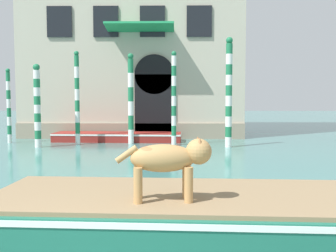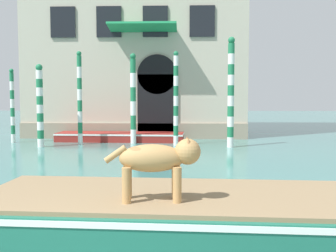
{
  "view_description": "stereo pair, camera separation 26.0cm",
  "coord_description": "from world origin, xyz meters",
  "px_view_note": "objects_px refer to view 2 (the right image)",
  "views": [
    {
      "loc": [
        1.15,
        -2.27,
        2.15
      ],
      "look_at": [
        0.92,
        10.7,
        1.2
      ],
      "focal_mm": 42.0,
      "sensor_mm": 36.0,
      "label": 1
    },
    {
      "loc": [
        1.4,
        -2.26,
        2.15
      ],
      "look_at": [
        0.92,
        10.7,
        1.2
      ],
      "focal_mm": 42.0,
      "sensor_mm": 36.0,
      "label": 2
    }
  ],
  "objects_px": {
    "boat_foreground": "(245,218)",
    "mooring_pole_4": "(80,98)",
    "boat_moored_near_palazzo": "(120,137)",
    "dog_on_deck": "(159,159)",
    "mooring_pole_1": "(12,106)",
    "mooring_pole_2": "(40,105)",
    "mooring_pole_0": "(231,92)",
    "mooring_pole_3": "(133,98)",
    "mooring_pole_5": "(176,98)"
  },
  "relations": [
    {
      "from": "mooring_pole_3",
      "to": "mooring_pole_5",
      "type": "xyz_separation_m",
      "value": [
        2.0,
        -0.69,
        0.0
      ]
    },
    {
      "from": "boat_moored_near_palazzo",
      "to": "mooring_pole_5",
      "type": "relative_size",
      "value": 1.5
    },
    {
      "from": "boat_foreground",
      "to": "boat_moored_near_palazzo",
      "type": "xyz_separation_m",
      "value": [
        -3.96,
        13.37,
        -0.16
      ]
    },
    {
      "from": "dog_on_deck",
      "to": "mooring_pole_0",
      "type": "xyz_separation_m",
      "value": [
        2.38,
        11.55,
        1.07
      ]
    },
    {
      "from": "mooring_pole_1",
      "to": "mooring_pole_5",
      "type": "relative_size",
      "value": 0.83
    },
    {
      "from": "mooring_pole_2",
      "to": "mooring_pole_3",
      "type": "distance_m",
      "value": 4.13
    },
    {
      "from": "boat_foreground",
      "to": "mooring_pole_4",
      "type": "xyz_separation_m",
      "value": [
        -5.59,
        12.0,
        1.74
      ]
    },
    {
      "from": "mooring_pole_4",
      "to": "dog_on_deck",
      "type": "bearing_deg",
      "value": -70.63
    },
    {
      "from": "mooring_pole_0",
      "to": "mooring_pole_5",
      "type": "relative_size",
      "value": 1.12
    },
    {
      "from": "boat_moored_near_palazzo",
      "to": "mooring_pole_2",
      "type": "bearing_deg",
      "value": -139.96
    },
    {
      "from": "boat_moored_near_palazzo",
      "to": "mooring_pole_0",
      "type": "xyz_separation_m",
      "value": [
        5.1,
        -2.18,
        2.15
      ]
    },
    {
      "from": "mooring_pole_4",
      "to": "mooring_pole_5",
      "type": "height_order",
      "value": "mooring_pole_4"
    },
    {
      "from": "boat_foreground",
      "to": "dog_on_deck",
      "type": "xyz_separation_m",
      "value": [
        -1.24,
        -0.36,
        0.92
      ]
    },
    {
      "from": "boat_foreground",
      "to": "mooring_pole_5",
      "type": "distance_m",
      "value": 11.97
    },
    {
      "from": "mooring_pole_0",
      "to": "mooring_pole_1",
      "type": "bearing_deg",
      "value": 172.44
    },
    {
      "from": "dog_on_deck",
      "to": "mooring_pole_3",
      "type": "height_order",
      "value": "mooring_pole_3"
    },
    {
      "from": "dog_on_deck",
      "to": "mooring_pole_4",
      "type": "relative_size",
      "value": 0.31
    },
    {
      "from": "mooring_pole_2",
      "to": "mooring_pole_3",
      "type": "relative_size",
      "value": 0.86
    },
    {
      "from": "dog_on_deck",
      "to": "mooring_pole_5",
      "type": "xyz_separation_m",
      "value": [
        0.03,
        12.15,
        0.8
      ]
    },
    {
      "from": "mooring_pole_2",
      "to": "mooring_pole_4",
      "type": "xyz_separation_m",
      "value": [
        1.46,
        1.02,
        0.33
      ]
    },
    {
      "from": "mooring_pole_2",
      "to": "mooring_pole_3",
      "type": "bearing_deg",
      "value": 21.22
    },
    {
      "from": "mooring_pole_3",
      "to": "mooring_pole_4",
      "type": "distance_m",
      "value": 2.42
    },
    {
      "from": "mooring_pole_1",
      "to": "mooring_pole_2",
      "type": "height_order",
      "value": "mooring_pole_2"
    },
    {
      "from": "boat_moored_near_palazzo",
      "to": "mooring_pole_1",
      "type": "height_order",
      "value": "mooring_pole_1"
    },
    {
      "from": "boat_foreground",
      "to": "mooring_pole_1",
      "type": "distance_m",
      "value": 15.45
    },
    {
      "from": "boat_moored_near_palazzo",
      "to": "mooring_pole_2",
      "type": "xyz_separation_m",
      "value": [
        -3.09,
        -2.39,
        1.58
      ]
    },
    {
      "from": "mooring_pole_2",
      "to": "mooring_pole_4",
      "type": "distance_m",
      "value": 1.81
    },
    {
      "from": "mooring_pole_4",
      "to": "mooring_pole_5",
      "type": "xyz_separation_m",
      "value": [
        4.37,
        -0.21,
        -0.02
      ]
    },
    {
      "from": "boat_moored_near_palazzo",
      "to": "mooring_pole_3",
      "type": "height_order",
      "value": "mooring_pole_3"
    },
    {
      "from": "boat_foreground",
      "to": "mooring_pole_4",
      "type": "height_order",
      "value": "mooring_pole_4"
    },
    {
      "from": "mooring_pole_2",
      "to": "mooring_pole_5",
      "type": "bearing_deg",
      "value": 7.84
    },
    {
      "from": "dog_on_deck",
      "to": "mooring_pole_0",
      "type": "height_order",
      "value": "mooring_pole_0"
    },
    {
      "from": "mooring_pole_0",
      "to": "mooring_pole_4",
      "type": "bearing_deg",
      "value": 173.16
    },
    {
      "from": "dog_on_deck",
      "to": "boat_moored_near_palazzo",
      "type": "xyz_separation_m",
      "value": [
        -2.72,
        13.73,
        -1.08
      ]
    },
    {
      "from": "boat_moored_near_palazzo",
      "to": "mooring_pole_0",
      "type": "relative_size",
      "value": 1.33
    },
    {
      "from": "mooring_pole_3",
      "to": "mooring_pole_0",
      "type": "bearing_deg",
      "value": -16.42
    },
    {
      "from": "boat_foreground",
      "to": "mooring_pole_2",
      "type": "relative_size",
      "value": 2.28
    },
    {
      "from": "mooring_pole_0",
      "to": "mooring_pole_4",
      "type": "relative_size",
      "value": 1.11
    },
    {
      "from": "mooring_pole_5",
      "to": "boat_foreground",
      "type": "bearing_deg",
      "value": -84.11
    },
    {
      "from": "dog_on_deck",
      "to": "mooring_pole_4",
      "type": "xyz_separation_m",
      "value": [
        -4.35,
        12.36,
        0.82
      ]
    },
    {
      "from": "boat_foreground",
      "to": "mooring_pole_5",
      "type": "xyz_separation_m",
      "value": [
        -1.22,
        11.79,
        1.72
      ]
    },
    {
      "from": "mooring_pole_2",
      "to": "mooring_pole_5",
      "type": "relative_size",
      "value": 0.85
    },
    {
      "from": "mooring_pole_2",
      "to": "mooring_pole_3",
      "type": "xyz_separation_m",
      "value": [
        3.84,
        1.49,
        0.3
      ]
    },
    {
      "from": "boat_foreground",
      "to": "mooring_pole_5",
      "type": "bearing_deg",
      "value": 98.52
    },
    {
      "from": "dog_on_deck",
      "to": "mooring_pole_2",
      "type": "xyz_separation_m",
      "value": [
        -5.81,
        11.34,
        0.5
      ]
    },
    {
      "from": "mooring_pole_1",
      "to": "mooring_pole_2",
      "type": "bearing_deg",
      "value": -39.33
    },
    {
      "from": "dog_on_deck",
      "to": "mooring_pole_2",
      "type": "bearing_deg",
      "value": 112.62
    },
    {
      "from": "dog_on_deck",
      "to": "mooring_pole_3",
      "type": "relative_size",
      "value": 0.32
    },
    {
      "from": "boat_moored_near_palazzo",
      "to": "mooring_pole_5",
      "type": "bearing_deg",
      "value": -27.63
    },
    {
      "from": "dog_on_deck",
      "to": "boat_moored_near_palazzo",
      "type": "height_order",
      "value": "dog_on_deck"
    }
  ]
}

